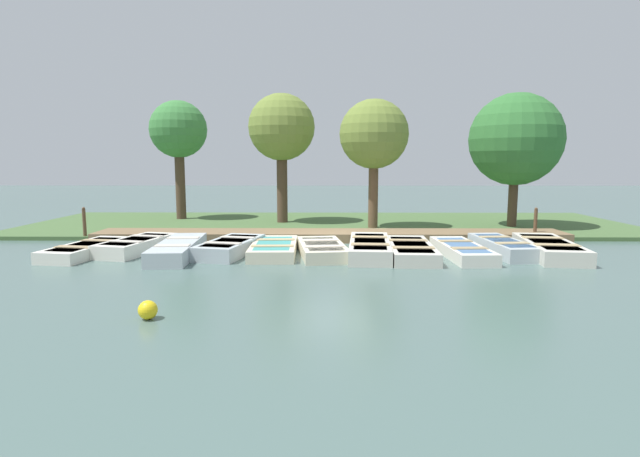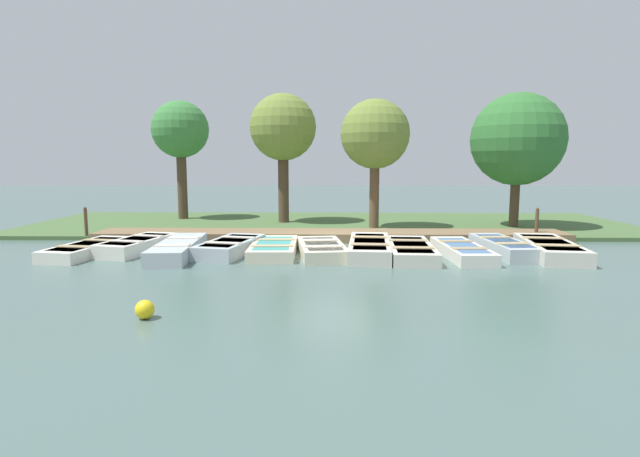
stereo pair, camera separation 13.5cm
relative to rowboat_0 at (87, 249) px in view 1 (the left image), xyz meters
name	(u,v)px [view 1 (the left image)]	position (x,y,z in m)	size (l,w,h in m)	color
ground_plane	(330,246)	(-1.56, 6.88, -0.17)	(80.00, 80.00, 0.00)	#4C6660
shore_bank	(329,224)	(-6.56, 6.88, -0.10)	(8.00, 24.00, 0.13)	#476638
dock_walkway	(330,236)	(-2.82, 6.88, -0.02)	(1.55, 15.65, 0.29)	brown
rowboat_0	(87,249)	(0.00, 0.00, 0.00)	(3.14, 1.53, 0.34)	silver
rowboat_1	(137,245)	(-0.48, 1.23, 0.04)	(2.97, 1.68, 0.41)	silver
rowboat_2	(178,249)	(0.13, 2.62, 0.04)	(3.59, 1.21, 0.43)	#B2BCC1
rowboat_3	(230,247)	(-0.19, 4.02, 0.04)	(3.00, 1.69, 0.42)	#B2BCC1
rowboat_4	(274,248)	(-0.20, 5.26, 0.00)	(3.03, 1.32, 0.34)	beige
rowboat_5	(322,249)	(-0.04, 6.63, 0.01)	(2.98, 1.55, 0.36)	beige
rowboat_6	(370,247)	(-0.11, 7.98, 0.04)	(3.59, 1.38, 0.42)	beige
rowboat_7	(411,250)	(0.09, 9.10, 0.01)	(3.38, 1.35, 0.37)	beige
rowboat_8	(462,250)	(0.09, 10.52, 0.00)	(3.24, 1.14, 0.35)	silver
rowboat_9	(503,247)	(-0.32, 11.81, 0.04)	(3.10, 1.18, 0.41)	#B2BCC1
rowboat_10	(549,248)	(-0.06, 13.01, 0.04)	(3.60, 1.67, 0.42)	beige
mooring_post_near	(84,223)	(-2.72, -1.36, 0.39)	(0.11, 0.11, 1.11)	brown
mooring_post_far	(535,224)	(-2.72, 13.72, 0.39)	(0.11, 0.11, 1.11)	brown
buoy	(148,310)	(5.75, 3.75, -0.01)	(0.32, 0.32, 0.32)	yellow
park_tree_far_left	(178,131)	(-7.89, 0.42, 3.74)	(2.43, 2.43, 5.21)	#4C3828
park_tree_left	(282,129)	(-6.67, 4.96, 3.76)	(2.69, 2.69, 5.34)	#4C3828
park_tree_center	(374,135)	(-5.00, 8.53, 3.42)	(2.57, 2.57, 4.92)	brown
park_tree_right	(516,140)	(-5.40, 13.94, 3.27)	(3.48, 3.48, 5.19)	#4C3828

